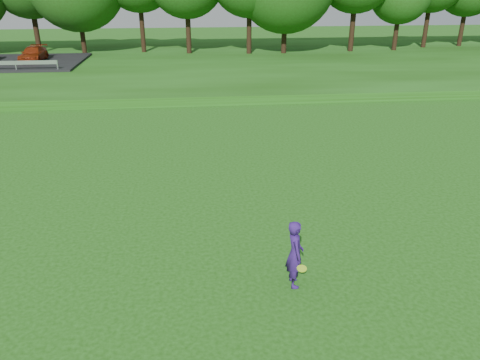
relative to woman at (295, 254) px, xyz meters
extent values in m
plane|color=#1B470D|center=(0.06, -0.24, -0.93)|extent=(140.00, 140.00, 0.00)
cube|color=#1B470D|center=(0.06, 33.76, -0.63)|extent=(130.00, 30.00, 0.60)
cube|color=gray|center=(0.06, 19.76, -0.91)|extent=(130.00, 1.60, 0.04)
imported|color=maroon|center=(-15.94, 32.76, 0.45)|extent=(1.68, 4.14, 1.20)
imported|color=navy|center=(0.00, 0.00, 0.00)|extent=(0.46, 0.69, 1.85)
cylinder|color=#ABDD23|center=(0.07, -0.51, -0.11)|extent=(0.25, 0.25, 0.06)
camera|label=1|loc=(-2.43, -10.00, 6.47)|focal=35.00mm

